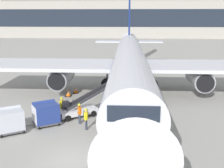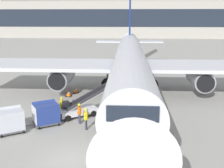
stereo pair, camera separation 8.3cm
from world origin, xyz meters
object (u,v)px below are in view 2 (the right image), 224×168
(baggage_cart_lead, at_px, (46,113))
(baggage_cart_second, at_px, (10,120))
(parked_airplane, at_px, (130,61))
(ground_crew_by_loader, at_px, (62,105))
(ground_crew_by_carts, at_px, (79,112))
(safety_cone_engine_keepout, at_px, (68,93))
(safety_cone_wingtip, at_px, (76,90))
(ground_crew_marshaller, at_px, (86,118))
(belt_loader, at_px, (80,107))

(baggage_cart_lead, relative_size, baggage_cart_second, 1.00)
(parked_airplane, distance_m, ground_crew_by_loader, 10.46)
(baggage_cart_lead, relative_size, ground_crew_by_carts, 1.56)
(safety_cone_engine_keepout, height_order, safety_cone_wingtip, safety_cone_engine_keepout)
(ground_crew_marshaller, distance_m, safety_cone_wingtip, 10.84)
(safety_cone_engine_keepout, distance_m, safety_cone_wingtip, 1.49)
(ground_crew_marshaller, bearing_deg, baggage_cart_lead, 166.11)
(baggage_cart_second, distance_m, safety_cone_engine_keepout, 10.21)
(ground_crew_by_loader, bearing_deg, ground_crew_marshaller, -48.18)
(belt_loader, height_order, ground_crew_marshaller, belt_loader)
(ground_crew_marshaller, height_order, safety_cone_wingtip, ground_crew_marshaller)
(belt_loader, relative_size, safety_cone_engine_keepout, 6.85)
(ground_crew_by_carts, xyz_separation_m, ground_crew_marshaller, (0.73, -1.20, 0.00))
(belt_loader, height_order, ground_crew_by_loader, belt_loader)
(baggage_cart_lead, distance_m, ground_crew_by_carts, 2.73)
(ground_crew_by_loader, distance_m, ground_crew_by_carts, 2.52)
(baggage_cart_lead, height_order, ground_crew_by_loader, baggage_cart_lead)
(belt_loader, xyz_separation_m, baggage_cart_lead, (-2.46, -2.19, 0.16))
(ground_crew_by_loader, relative_size, safety_cone_wingtip, 2.46)
(safety_cone_engine_keepout, xyz_separation_m, safety_cone_wingtip, (0.58, 1.38, -0.03))
(belt_loader, relative_size, safety_cone_wingtip, 7.37)
(parked_airplane, xyz_separation_m, baggage_cart_lead, (-6.89, -10.16, -2.67))
(ground_crew_by_carts, bearing_deg, baggage_cart_lead, -172.70)
(baggage_cart_lead, relative_size, safety_cone_wingtip, 3.85)
(parked_airplane, distance_m, baggage_cart_second, 15.21)
(belt_loader, height_order, baggage_cart_second, belt_loader)
(ground_crew_by_carts, distance_m, ground_crew_marshaller, 1.41)
(safety_cone_engine_keepout, bearing_deg, ground_crew_marshaller, -69.77)
(belt_loader, bearing_deg, safety_cone_wingtip, 103.50)
(parked_airplane, xyz_separation_m, baggage_cart_second, (-9.17, -11.83, -2.67))
(belt_loader, relative_size, ground_crew_by_loader, 3.00)
(ground_crew_by_loader, bearing_deg, belt_loader, 5.26)
(baggage_cart_second, xyz_separation_m, ground_crew_by_loader, (3.14, 3.72, -0.00))
(ground_crew_marshaller, xyz_separation_m, safety_cone_engine_keepout, (-3.35, 9.09, -0.63))
(ground_crew_marshaller, bearing_deg, ground_crew_by_carts, 121.47)
(baggage_cart_second, relative_size, safety_cone_wingtip, 3.85)
(parked_airplane, distance_m, belt_loader, 9.54)
(safety_cone_engine_keepout, bearing_deg, safety_cone_wingtip, 67.14)
(ground_crew_marshaller, bearing_deg, safety_cone_wingtip, 104.83)
(ground_crew_by_carts, bearing_deg, safety_cone_wingtip, 102.40)
(parked_airplane, distance_m, ground_crew_marshaller, 11.84)
(belt_loader, bearing_deg, baggage_cart_second, -140.81)
(belt_loader, distance_m, safety_cone_engine_keepout, 6.51)
(ground_crew_by_loader, bearing_deg, ground_crew_by_carts, -42.42)
(ground_crew_by_carts, bearing_deg, parked_airplane, 66.94)
(belt_loader, xyz_separation_m, baggage_cart_second, (-4.74, -3.86, 0.16))
(parked_airplane, height_order, belt_loader, parked_airplane)
(baggage_cart_lead, bearing_deg, safety_cone_wingtip, 85.99)
(parked_airplane, bearing_deg, safety_cone_engine_keepout, -164.21)
(parked_airplane, bearing_deg, ground_crew_by_loader, -126.63)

